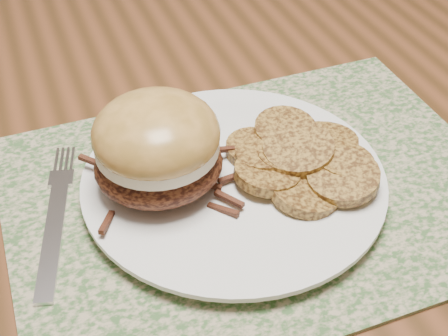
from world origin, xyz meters
The scene contains 6 objects.
dining_table centered at (0.00, 0.00, 0.67)m, with size 1.50×0.90×0.75m.
placemat centered at (0.08, -0.09, 0.75)m, with size 0.45×0.33×0.00m, color #3D6232.
dinner_plate centered at (0.06, -0.08, 0.76)m, with size 0.26×0.26×0.02m, color white.
pork_sandwich centered at (-0.01, -0.07, 0.81)m, with size 0.11×0.11×0.09m.
roasted_potatoes centered at (0.12, -0.09, 0.78)m, with size 0.15×0.16×0.04m.
fork centered at (-0.10, -0.06, 0.76)m, with size 0.07×0.19×0.00m.
Camera 1 is at (-0.10, -0.47, 1.15)m, focal length 50.00 mm.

